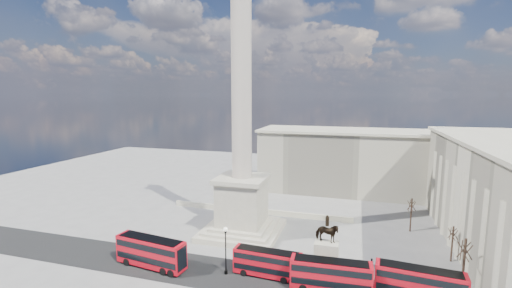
{
  "coord_description": "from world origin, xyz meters",
  "views": [
    {
      "loc": [
        19.92,
        -53.06,
        25.72
      ],
      "look_at": [
        3.86,
        1.02,
        17.6
      ],
      "focal_mm": 24.0,
      "sensor_mm": 36.0,
      "label": 1
    }
  ],
  "objects_px": {
    "red_bus_a": "(151,252)",
    "victorian_lamp": "(226,247)",
    "equestrian_statue": "(326,253)",
    "pedestrian_crossing": "(334,271)",
    "nelsons_column": "(242,165)",
    "red_bus_b": "(268,263)",
    "red_bus_d": "(420,284)",
    "red_bus_c": "(331,275)",
    "pedestrian_walking": "(413,283)",
    "pedestrian_standing": "(371,263)"
  },
  "relations": [
    {
      "from": "nelsons_column",
      "to": "red_bus_d",
      "type": "distance_m",
      "value": 33.29
    },
    {
      "from": "nelsons_column",
      "to": "pedestrian_crossing",
      "type": "relative_size",
      "value": 28.91
    },
    {
      "from": "red_bus_b",
      "to": "red_bus_d",
      "type": "relative_size",
      "value": 0.92
    },
    {
      "from": "equestrian_statue",
      "to": "pedestrian_standing",
      "type": "height_order",
      "value": "equestrian_statue"
    },
    {
      "from": "red_bus_a",
      "to": "red_bus_c",
      "type": "relative_size",
      "value": 1.09
    },
    {
      "from": "victorian_lamp",
      "to": "pedestrian_standing",
      "type": "distance_m",
      "value": 21.95
    },
    {
      "from": "red_bus_a",
      "to": "pedestrian_crossing",
      "type": "distance_m",
      "value": 26.94
    },
    {
      "from": "victorian_lamp",
      "to": "red_bus_a",
      "type": "bearing_deg",
      "value": -173.39
    },
    {
      "from": "red_bus_c",
      "to": "victorian_lamp",
      "type": "height_order",
      "value": "victorian_lamp"
    },
    {
      "from": "victorian_lamp",
      "to": "red_bus_c",
      "type": "bearing_deg",
      "value": -0.44
    },
    {
      "from": "red_bus_c",
      "to": "pedestrian_crossing",
      "type": "distance_m",
      "value": 4.07
    },
    {
      "from": "nelsons_column",
      "to": "red_bus_a",
      "type": "relative_size",
      "value": 4.32
    },
    {
      "from": "red_bus_b",
      "to": "red_bus_d",
      "type": "height_order",
      "value": "red_bus_d"
    },
    {
      "from": "equestrian_statue",
      "to": "pedestrian_crossing",
      "type": "bearing_deg",
      "value": -32.46
    },
    {
      "from": "red_bus_d",
      "to": "pedestrian_walking",
      "type": "xyz_separation_m",
      "value": [
        -0.36,
        2.42,
        -1.37
      ]
    },
    {
      "from": "nelsons_column",
      "to": "red_bus_c",
      "type": "height_order",
      "value": "nelsons_column"
    },
    {
      "from": "pedestrian_standing",
      "to": "nelsons_column",
      "type": "bearing_deg",
      "value": -12.49
    },
    {
      "from": "red_bus_b",
      "to": "victorian_lamp",
      "type": "distance_m",
      "value": 6.41
    },
    {
      "from": "red_bus_b",
      "to": "victorian_lamp",
      "type": "bearing_deg",
      "value": -167.18
    },
    {
      "from": "red_bus_d",
      "to": "equestrian_statue",
      "type": "distance_m",
      "value": 12.43
    },
    {
      "from": "equestrian_statue",
      "to": "pedestrian_crossing",
      "type": "relative_size",
      "value": 5.08
    },
    {
      "from": "nelsons_column",
      "to": "pedestrian_walking",
      "type": "xyz_separation_m",
      "value": [
        27.93,
        -11.5,
        -12.04
      ]
    },
    {
      "from": "pedestrian_walking",
      "to": "pedestrian_crossing",
      "type": "xyz_separation_m",
      "value": [
        -10.39,
        0.36,
        -0.02
      ]
    },
    {
      "from": "victorian_lamp",
      "to": "pedestrian_walking",
      "type": "height_order",
      "value": "victorian_lamp"
    },
    {
      "from": "red_bus_a",
      "to": "equestrian_statue",
      "type": "relative_size",
      "value": 1.32
    },
    {
      "from": "red_bus_a",
      "to": "red_bus_b",
      "type": "bearing_deg",
      "value": 15.08
    },
    {
      "from": "red_bus_b",
      "to": "pedestrian_crossing",
      "type": "distance_m",
      "value": 9.49
    },
    {
      "from": "victorian_lamp",
      "to": "pedestrian_crossing",
      "type": "height_order",
      "value": "victorian_lamp"
    },
    {
      "from": "red_bus_a",
      "to": "pedestrian_standing",
      "type": "xyz_separation_m",
      "value": [
        31.68,
        9.09,
        -1.63
      ]
    },
    {
      "from": "red_bus_d",
      "to": "nelsons_column",
      "type": "bearing_deg",
      "value": 159.07
    },
    {
      "from": "red_bus_c",
      "to": "pedestrian_walking",
      "type": "relative_size",
      "value": 6.05
    },
    {
      "from": "pedestrian_walking",
      "to": "pedestrian_standing",
      "type": "distance_m",
      "value": 6.77
    },
    {
      "from": "red_bus_a",
      "to": "victorian_lamp",
      "type": "relative_size",
      "value": 1.63
    },
    {
      "from": "equestrian_statue",
      "to": "red_bus_c",
      "type": "bearing_deg",
      "value": -76.98
    },
    {
      "from": "red_bus_a",
      "to": "equestrian_statue",
      "type": "height_order",
      "value": "equestrian_statue"
    },
    {
      "from": "red_bus_c",
      "to": "pedestrian_crossing",
      "type": "xyz_separation_m",
      "value": [
        0.09,
        3.83,
        -1.38
      ]
    },
    {
      "from": "red_bus_a",
      "to": "victorian_lamp",
      "type": "height_order",
      "value": "victorian_lamp"
    },
    {
      "from": "red_bus_c",
      "to": "victorian_lamp",
      "type": "bearing_deg",
      "value": 176.75
    },
    {
      "from": "pedestrian_standing",
      "to": "red_bus_c",
      "type": "bearing_deg",
      "value": 60.58
    },
    {
      "from": "red_bus_b",
      "to": "victorian_lamp",
      "type": "height_order",
      "value": "victorian_lamp"
    },
    {
      "from": "nelsons_column",
      "to": "red_bus_b",
      "type": "distance_m",
      "value": 19.54
    },
    {
      "from": "pedestrian_standing",
      "to": "red_bus_d",
      "type": "bearing_deg",
      "value": 133.52
    },
    {
      "from": "equestrian_statue",
      "to": "nelsons_column",
      "type": "bearing_deg",
      "value": 147.57
    },
    {
      "from": "red_bus_c",
      "to": "pedestrian_walking",
      "type": "bearing_deg",
      "value": 15.5
    },
    {
      "from": "victorian_lamp",
      "to": "pedestrian_standing",
      "type": "xyz_separation_m",
      "value": [
        20.25,
        7.77,
        -3.4
      ]
    },
    {
      "from": "red_bus_c",
      "to": "pedestrian_standing",
      "type": "height_order",
      "value": "red_bus_c"
    },
    {
      "from": "red_bus_c",
      "to": "pedestrian_crossing",
      "type": "bearing_deg",
      "value": 85.82
    },
    {
      "from": "red_bus_d",
      "to": "pedestrian_standing",
      "type": "xyz_separation_m",
      "value": [
        -5.49,
        6.84,
        -1.47
      ]
    },
    {
      "from": "nelsons_column",
      "to": "equestrian_statue",
      "type": "relative_size",
      "value": 5.69
    },
    {
      "from": "red_bus_c",
      "to": "nelsons_column",
      "type": "bearing_deg",
      "value": 136.57
    }
  ]
}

